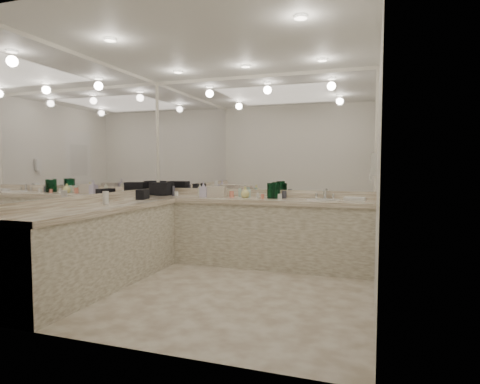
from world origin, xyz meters
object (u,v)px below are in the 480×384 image
(black_toiletry_bag, at_px, (162,189))
(cream_cosmetic_case, at_px, (216,192))
(soap_bottle_c, at_px, (245,192))
(soap_bottle_a, at_px, (200,190))
(wall_phone, at_px, (374,165))
(sink, at_px, (323,200))
(soap_bottle_b, at_px, (203,189))
(hand_towel, at_px, (355,199))

(black_toiletry_bag, bearing_deg, cream_cosmetic_case, 0.59)
(black_toiletry_bag, height_order, soap_bottle_c, black_toiletry_bag)
(soap_bottle_a, bearing_deg, wall_phone, -13.78)
(sink, bearing_deg, soap_bottle_b, -177.61)
(cream_cosmetic_case, distance_m, soap_bottle_a, 0.28)
(wall_phone, relative_size, hand_towel, 0.94)
(cream_cosmetic_case, xyz_separation_m, hand_towel, (1.86, 0.01, -0.05))
(sink, bearing_deg, black_toiletry_bag, 179.48)
(sink, xyz_separation_m, black_toiletry_bag, (-2.33, 0.02, 0.09))
(wall_phone, xyz_separation_m, soap_bottle_a, (-2.35, 0.58, -0.36))
(wall_phone, xyz_separation_m, black_toiletry_bag, (-2.93, 0.52, -0.36))
(black_toiletry_bag, distance_m, cream_cosmetic_case, 0.86)
(hand_towel, bearing_deg, soap_bottle_c, -178.93)
(soap_bottle_b, bearing_deg, soap_bottle_a, 129.59)
(sink, bearing_deg, hand_towel, 6.27)
(black_toiletry_bag, bearing_deg, soap_bottle_a, 5.30)
(hand_towel, bearing_deg, cream_cosmetic_case, -179.61)
(wall_phone, height_order, black_toiletry_bag, wall_phone)
(hand_towel, bearing_deg, black_toiletry_bag, -179.55)
(cream_cosmetic_case, bearing_deg, sink, -6.15)
(wall_phone, distance_m, soap_bottle_b, 2.29)
(sink, bearing_deg, soap_bottle_c, 179.13)
(cream_cosmetic_case, bearing_deg, soap_bottle_c, -6.87)
(cream_cosmetic_case, relative_size, soap_bottle_b, 1.19)
(cream_cosmetic_case, xyz_separation_m, soap_bottle_a, (-0.27, 0.05, 0.02))
(hand_towel, height_order, soap_bottle_a, soap_bottle_a)
(cream_cosmetic_case, distance_m, soap_bottle_c, 0.43)
(cream_cosmetic_case, height_order, soap_bottle_c, soap_bottle_c)
(soap_bottle_c, bearing_deg, soap_bottle_a, 175.12)
(cream_cosmetic_case, bearing_deg, hand_towel, -4.59)
(wall_phone, bearing_deg, soap_bottle_b, 169.02)
(black_toiletry_bag, distance_m, soap_bottle_b, 0.71)
(soap_bottle_a, relative_size, soap_bottle_b, 0.85)
(sink, relative_size, wall_phone, 1.83)
(wall_phone, xyz_separation_m, soap_bottle_b, (-2.23, 0.43, -0.34))
(sink, height_order, black_toiletry_bag, black_toiletry_bag)
(black_toiletry_bag, bearing_deg, hand_towel, 0.45)
(soap_bottle_b, height_order, soap_bottle_c, soap_bottle_b)
(soap_bottle_b, relative_size, soap_bottle_c, 1.42)
(black_toiletry_bag, bearing_deg, soap_bottle_c, -0.23)
(sink, height_order, hand_towel, hand_towel)
(black_toiletry_bag, xyz_separation_m, soap_bottle_c, (1.28, -0.01, -0.01))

